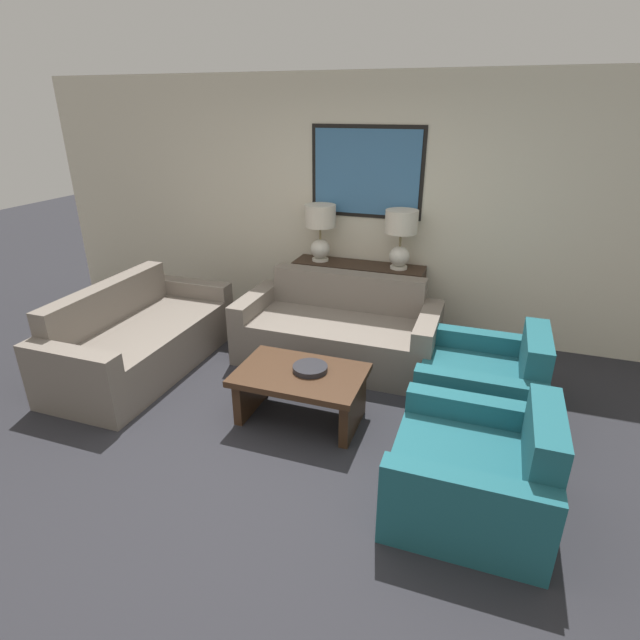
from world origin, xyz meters
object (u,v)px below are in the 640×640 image
Objects in this scene: console_table at (357,299)px; armchair_near_camera at (475,474)px; couch_by_back_wall at (338,333)px; coffee_table at (300,386)px; table_lamp_right at (401,232)px; couch_by_side at (140,340)px; decorative_bowl at (310,368)px; armchair_near_back_wall at (484,386)px; table_lamp_left at (320,226)px.

armchair_near_camera is (1.40, -2.34, -0.13)m from console_table.
couch_by_back_wall is 1.92× the size of coffee_table.
table_lamp_right is 0.31× the size of couch_by_back_wall.
couch_by_side is at bearing 164.56° from armchair_near_camera.
table_lamp_right is (0.43, 0.00, 0.77)m from console_table.
armchair_near_back_wall is at bearing 21.20° from decorative_bowl.
decorative_bowl is (-0.33, -1.74, -0.71)m from table_lamp_right.
decorative_bowl is at bearing -158.80° from armchair_near_back_wall.
coffee_table is (0.03, -1.79, -0.09)m from console_table.
console_table is 1.87m from armchair_near_back_wall.
table_lamp_right reaches higher than couch_by_back_wall.
couch_by_side is 3.14m from armchair_near_back_wall.
table_lamp_left reaches higher than couch_by_side.
table_lamp_right is 2.69m from armchair_near_camera.
decorative_bowl is at bearing -8.18° from couch_by_side.
table_lamp_right is at bearing 79.10° from decorative_bowl.
console_table reaches higher than armchair_near_camera.
coffee_table is at bearing -143.34° from decorative_bowl.
armchair_near_camera is (0.97, -2.34, -0.90)m from table_lamp_right.
armchair_near_camera is (1.40, -1.65, -0.02)m from couch_by_back_wall.
console_table is 0.70m from couch_by_back_wall.
table_lamp_right is 2.19× the size of decorative_bowl.
coffee_table is 1.06× the size of armchair_near_camera.
armchair_near_back_wall is (1.30, 0.50, -0.18)m from decorative_bowl.
console_table is at bearing 90.98° from coffee_table.
coffee_table is at bearing 157.96° from armchair_near_camera.
armchair_near_camera is (0.00, -1.11, 0.00)m from armchair_near_back_wall.
console_table is 2.73m from armchair_near_camera.
console_table is at bearing 93.14° from decorative_bowl.
table_lamp_right is at bearing 0.00° from console_table.
decorative_bowl reaches higher than coffee_table.
armchair_near_back_wall is 1.11m from armchair_near_camera.
console_table reaches higher than decorative_bowl.
console_table is 2.32× the size of table_lamp_right.
armchair_near_back_wall is at bearing 4.43° from couch_by_side.
couch_by_side reaches higher than armchair_near_camera.
table_lamp_left is 0.31× the size of couch_by_side.
couch_by_back_wall is 2.02× the size of armchair_near_back_wall.
armchair_near_back_wall is at bearing -51.94° from table_lamp_right.
coffee_table is 3.64× the size of decorative_bowl.
decorative_bowl is (0.10, -1.04, 0.17)m from couch_by_back_wall.
decorative_bowl is (1.83, -0.26, 0.17)m from couch_by_side.
table_lamp_left is 0.64× the size of armchair_near_back_wall.
console_table is at bearing 180.00° from table_lamp_right.
couch_by_back_wall is at bearing 158.84° from armchair_near_back_wall.
coffee_table is 0.16m from decorative_bowl.
table_lamp_left is 0.60× the size of coffee_table.
table_lamp_right reaches higher than couch_by_side.
table_lamp_left is 1.95m from decorative_bowl.
couch_by_side is (-1.30, -1.48, -0.88)m from table_lamp_left.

